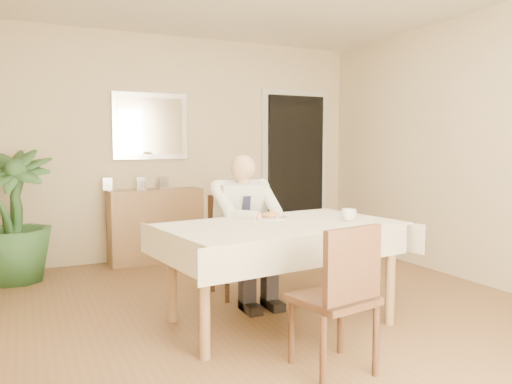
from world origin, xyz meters
name	(u,v)px	position (x,y,z in m)	size (l,w,h in m)	color
room	(276,149)	(0.00, 0.00, 1.30)	(5.00, 5.02, 2.60)	brown
doorway	(295,171)	(1.55, 2.46, 1.00)	(0.96, 0.07, 2.10)	silver
mirror	(151,126)	(-0.35, 2.47, 1.55)	(0.86, 0.04, 0.76)	silver
dining_table	(280,235)	(0.01, -0.06, 0.67)	(1.85, 1.24, 0.75)	olive
chair_far	(235,238)	(0.01, 0.82, 0.49)	(0.44, 0.44, 0.88)	#482A1A
chair_near	(341,291)	(-0.07, -0.96, 0.49)	(0.49, 0.49, 0.88)	#482A1A
seated_man	(248,221)	(0.01, 0.53, 0.69)	(0.48, 0.72, 1.24)	white
plate	(271,218)	(0.04, 0.16, 0.76)	(0.26, 0.26, 0.02)	white
food	(271,215)	(0.04, 0.16, 0.78)	(0.14, 0.14, 0.06)	#9C6837
knife	(279,216)	(0.08, 0.10, 0.78)	(0.01, 0.01, 0.13)	silver
fork	(270,217)	(0.00, 0.10, 0.78)	(0.01, 0.01, 0.13)	silver
coffee_mug	(349,215)	(0.53, -0.17, 0.80)	(0.12, 0.12, 0.09)	white
sideboard	(156,226)	(-0.35, 2.32, 0.42)	(1.04, 0.35, 0.83)	olive
photo_frame_left	(107,184)	(-0.87, 2.37, 0.90)	(0.10, 0.02, 0.14)	silver
photo_frame_center	(141,183)	(-0.50, 2.33, 0.90)	(0.10, 0.02, 0.14)	silver
photo_frame_right	(164,183)	(-0.24, 2.36, 0.90)	(0.10, 0.02, 0.14)	silver
potted_palm	(14,216)	(-1.80, 2.05, 0.64)	(0.72, 0.72, 1.29)	#274E25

